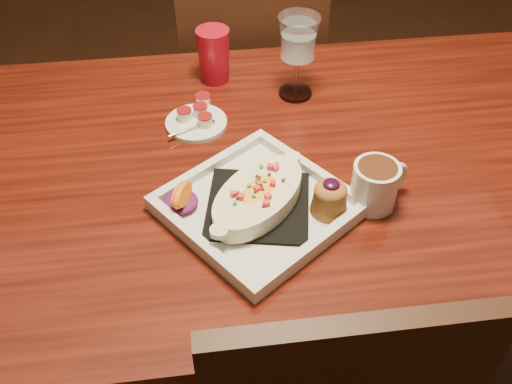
{
  "coord_description": "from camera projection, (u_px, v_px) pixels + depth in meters",
  "views": [
    {
      "loc": [
        -0.17,
        -0.87,
        1.51
      ],
      "look_at": [
        -0.07,
        -0.11,
        0.77
      ],
      "focal_mm": 40.0,
      "sensor_mm": 36.0,
      "label": 1
    }
  ],
  "objects": [
    {
      "name": "coffee_mug",
      "position": [
        376.0,
        183.0,
        1.04
      ],
      "size": [
        0.12,
        0.09,
        0.09
      ],
      "rotation": [
        0.0,
        0.0,
        0.41
      ],
      "color": "silver",
      "rests_on": "table"
    },
    {
      "name": "floor",
      "position": [
        276.0,
        353.0,
        1.68
      ],
      "size": [
        7.0,
        7.0,
        0.0
      ],
      "primitive_type": "plane",
      "color": "black",
      "rests_on": "ground"
    },
    {
      "name": "goblet",
      "position": [
        298.0,
        42.0,
        1.24
      ],
      "size": [
        0.09,
        0.09,
        0.19
      ],
      "color": "silver",
      "rests_on": "table"
    },
    {
      "name": "chair_far",
      "position": [
        249.0,
        89.0,
        1.78
      ],
      "size": [
        0.42,
        0.42,
        0.93
      ],
      "rotation": [
        0.0,
        0.0,
        3.14
      ],
      "color": "black",
      "rests_on": "floor"
    },
    {
      "name": "saucer",
      "position": [
        196.0,
        121.0,
        1.24
      ],
      "size": [
        0.13,
        0.13,
        0.09
      ],
      "color": "silver",
      "rests_on": "table"
    },
    {
      "name": "creamer_loose",
      "position": [
        203.0,
        100.0,
        1.29
      ],
      "size": [
        0.03,
        0.03,
        0.03
      ],
      "color": "white",
      "rests_on": "table"
    },
    {
      "name": "plate",
      "position": [
        263.0,
        201.0,
        1.04
      ],
      "size": [
        0.41,
        0.41,
        0.08
      ],
      "rotation": [
        0.0,
        0.0,
        0.63
      ],
      "color": "silver",
      "rests_on": "table"
    },
    {
      "name": "table",
      "position": [
        283.0,
        194.0,
        1.23
      ],
      "size": [
        1.5,
        0.9,
        0.75
      ],
      "color": "#5F180D",
      "rests_on": "floor"
    },
    {
      "name": "red_tumbler",
      "position": [
        214.0,
        56.0,
        1.33
      ],
      "size": [
        0.08,
        0.08,
        0.13
      ],
      "primitive_type": "cone",
      "color": "#A60B1D",
      "rests_on": "table"
    }
  ]
}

